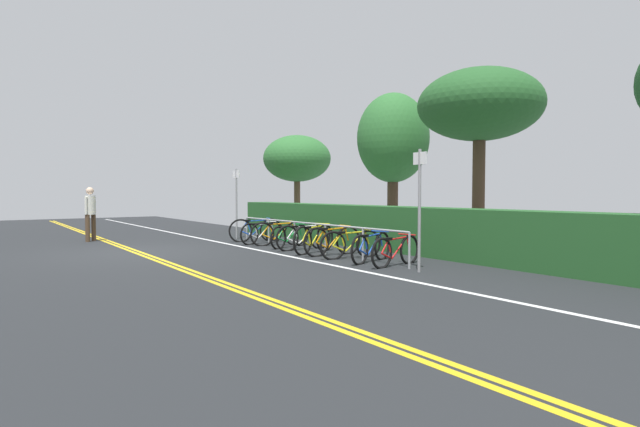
{
  "coord_description": "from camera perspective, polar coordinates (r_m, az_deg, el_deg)",
  "views": [
    {
      "loc": [
        13.2,
        -3.43,
        1.56
      ],
      "look_at": [
        3.84,
        3.24,
        1.07
      ],
      "focal_mm": 27.18,
      "sensor_mm": 36.0,
      "label": 1
    }
  ],
  "objects": [
    {
      "name": "ground_plane",
      "position": [
        13.73,
        -20.83,
        -4.35
      ],
      "size": [
        38.95,
        12.7,
        0.05
      ],
      "primitive_type": "cube",
      "color": "#232628"
    },
    {
      "name": "centre_line_yellow_inner",
      "position": [
        13.71,
        -21.15,
        -4.26
      ],
      "size": [
        35.06,
        0.1,
        0.0
      ],
      "primitive_type": "cube",
      "color": "gold",
      "rests_on": "ground_plane"
    },
    {
      "name": "centre_line_yellow_outer",
      "position": [
        13.75,
        -20.51,
        -4.23
      ],
      "size": [
        35.06,
        0.1,
        0.0
      ],
      "primitive_type": "cube",
      "color": "gold",
      "rests_on": "ground_plane"
    },
    {
      "name": "bike_lane_stripe_white",
      "position": [
        14.69,
        -10.1,
        -3.69
      ],
      "size": [
        35.06,
        0.12,
        0.0
      ],
      "primitive_type": "cube",
      "color": "white",
      "rests_on": "ground_plane"
    },
    {
      "name": "bike_rack",
      "position": [
        12.92,
        -1.27,
        -1.89
      ],
      "size": [
        7.37,
        0.05,
        0.77
      ],
      "color": "#9EA0A5",
      "rests_on": "ground_plane"
    },
    {
      "name": "bicycle_0",
      "position": [
        15.7,
        -7.55,
        -1.94
      ],
      "size": [
        0.61,
        1.71,
        0.78
      ],
      "color": "black",
      "rests_on": "ground_plane"
    },
    {
      "name": "bicycle_1",
      "position": [
        15.01,
        -6.88,
        -2.28
      ],
      "size": [
        0.47,
        1.63,
        0.71
      ],
      "color": "black",
      "rests_on": "ground_plane"
    },
    {
      "name": "bicycle_2",
      "position": [
        14.44,
        -4.86,
        -2.37
      ],
      "size": [
        0.61,
        1.7,
        0.75
      ],
      "color": "black",
      "rests_on": "ground_plane"
    },
    {
      "name": "bicycle_3",
      "position": [
        13.91,
        -3.55,
        -2.68
      ],
      "size": [
        0.67,
        1.64,
        0.69
      ],
      "color": "black",
      "rests_on": "ground_plane"
    },
    {
      "name": "bicycle_4",
      "position": [
        13.31,
        -1.89,
        -2.79
      ],
      "size": [
        0.46,
        1.82,
        0.75
      ],
      "color": "black",
      "rests_on": "ground_plane"
    },
    {
      "name": "bicycle_5",
      "position": [
        12.57,
        -0.72,
        -3.01
      ],
      "size": [
        0.66,
        1.66,
        0.79
      ],
      "color": "black",
      "rests_on": "ground_plane"
    },
    {
      "name": "bicycle_6",
      "position": [
        12.11,
        1.49,
        -3.25
      ],
      "size": [
        0.46,
        1.72,
        0.77
      ],
      "color": "black",
      "rests_on": "ground_plane"
    },
    {
      "name": "bicycle_7",
      "position": [
        11.58,
        3.66,
        -3.63
      ],
      "size": [
        0.46,
        1.68,
        0.72
      ],
      "color": "black",
      "rests_on": "ground_plane"
    },
    {
      "name": "bicycle_8",
      "position": [
        11.01,
        6.05,
        -3.99
      ],
      "size": [
        0.63,
        1.62,
        0.71
      ],
      "color": "black",
      "rests_on": "ground_plane"
    },
    {
      "name": "bicycle_9",
      "position": [
        10.5,
        8.93,
        -4.37
      ],
      "size": [
        0.46,
        1.63,
        0.69
      ],
      "color": "black",
      "rests_on": "ground_plane"
    },
    {
      "name": "pedestrian",
      "position": [
        17.21,
        -25.43,
        0.37
      ],
      "size": [
        0.36,
        0.39,
        1.74
      ],
      "color": "#4C3826",
      "rests_on": "ground_plane"
    },
    {
      "name": "sign_post_near",
      "position": [
        16.62,
        -9.82,
        1.92
      ],
      "size": [
        0.36,
        0.08,
        2.37
      ],
      "color": "gray",
      "rests_on": "ground_plane"
    },
    {
      "name": "sign_post_far",
      "position": [
        9.7,
        11.64,
        1.71
      ],
      "size": [
        0.36,
        0.06,
        2.42
      ],
      "color": "gray",
      "rests_on": "ground_plane"
    },
    {
      "name": "hedge_backdrop",
      "position": [
        13.05,
        9.78,
        -1.83
      ],
      "size": [
        16.32,
        0.89,
        1.2
      ],
      "primitive_type": "cube",
      "color": "#235626",
      "rests_on": "ground_plane"
    },
    {
      "name": "tree_near_left",
      "position": [
        20.21,
        -2.72,
        6.43
      ],
      "size": [
        2.8,
        2.8,
        3.95
      ],
      "color": "brown",
      "rests_on": "ground_plane"
    },
    {
      "name": "tree_mid",
      "position": [
        16.31,
        8.59,
        8.66
      ],
      "size": [
        2.37,
        2.37,
        4.84
      ],
      "color": "#473323",
      "rests_on": "ground_plane"
    },
    {
      "name": "tree_far_right",
      "position": [
        13.91,
        18.29,
        11.89
      ],
      "size": [
        3.29,
        3.29,
        4.86
      ],
      "color": "#473323",
      "rests_on": "ground_plane"
    }
  ]
}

